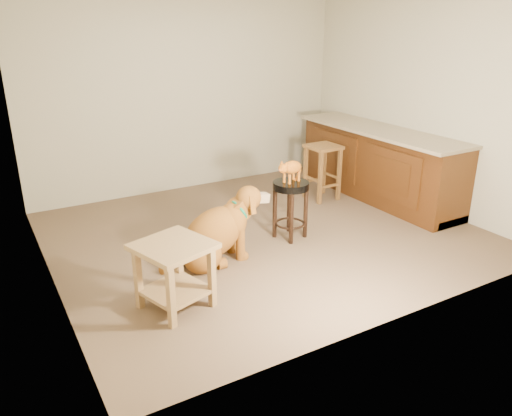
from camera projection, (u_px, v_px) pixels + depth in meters
floor at (265, 233)px, 5.63m from camera, size 4.50×4.00×0.01m
room_shell at (266, 81)px, 5.03m from camera, size 4.54×4.04×2.62m
cabinet_run at (378, 166)px, 6.63m from camera, size 0.70×2.56×0.94m
padded_stool at (291, 198)px, 5.38m from camera, size 0.41×0.41×0.64m
wood_stool at (322, 171)px, 6.60m from camera, size 0.40×0.40×0.73m
side_table at (174, 266)px, 4.07m from camera, size 0.70×0.70×0.58m
golden_retriever at (214, 234)px, 4.89m from camera, size 1.22×0.60×0.77m
tabby_kitten at (291, 168)px, 5.25m from camera, size 0.42×0.25×0.28m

